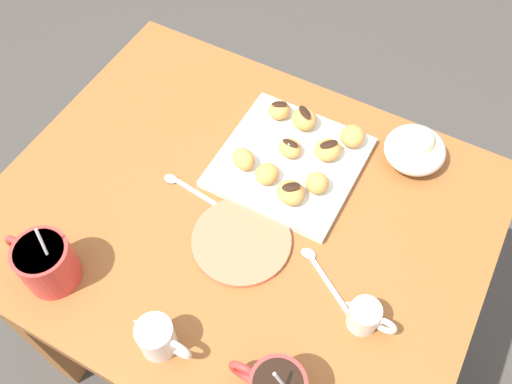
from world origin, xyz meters
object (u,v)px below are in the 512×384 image
object	(u,v)px
beignet_3	(352,136)
beignet_5	(290,148)
ice_cream_bowl	(415,148)
beignet_2	(267,174)
beignet_7	(279,110)
chocolate_sauce_pitcher	(365,316)
beignet_0	(317,183)
beignet_6	(304,119)
dining_table	(241,249)
coffee_mug_red_right	(46,262)
beignet_4	(291,192)
cream_pitcher_white	(157,337)
beignet_1	(243,159)
pastry_plate_square	(289,162)
saucer_coral_left	(241,241)
beignet_8	(328,150)

from	to	relation	value
beignet_3	beignet_5	bearing A→B (deg)	40.61
ice_cream_bowl	beignet_3	distance (m)	0.12
beignet_2	beignet_7	bearing A→B (deg)	-71.11
beignet_2	ice_cream_bowl	bearing A→B (deg)	-140.34
beignet_5	chocolate_sauce_pitcher	bearing A→B (deg)	136.31
beignet_0	beignet_6	xyz separation A→B (m)	(0.09, -0.13, -0.00)
ice_cream_bowl	beignet_5	xyz separation A→B (m)	(0.22, 0.11, -0.01)
beignet_2	dining_table	bearing A→B (deg)	79.07
coffee_mug_red_right	chocolate_sauce_pitcher	bearing A→B (deg)	-160.73
beignet_4	beignet_6	size ratio (longest dim) A/B	1.02
beignet_7	coffee_mug_red_right	bearing A→B (deg)	69.98
dining_table	beignet_2	size ratio (longest dim) A/B	18.60
beignet_3	cream_pitcher_white	bearing A→B (deg)	78.29
beignet_1	cream_pitcher_white	bearing A→B (deg)	98.18
pastry_plate_square	beignet_3	size ratio (longest dim) A/B	5.18
pastry_plate_square	beignet_6	xyz separation A→B (m)	(0.01, -0.09, 0.03)
dining_table	coffee_mug_red_right	size ratio (longest dim) A/B	6.32
beignet_0	beignet_5	distance (m)	0.10
coffee_mug_red_right	beignet_2	distance (m)	0.42
cream_pitcher_white	saucer_coral_left	size ratio (longest dim) A/B	0.58
beignet_3	beignet_7	size ratio (longest dim) A/B	1.10
pastry_plate_square	beignet_1	size ratio (longest dim) A/B	5.28
dining_table	beignet_3	distance (m)	0.33
beignet_0	beignet_7	xyz separation A→B (m)	(0.15, -0.13, -0.00)
beignet_2	beignet_8	bearing A→B (deg)	-125.90
beignet_5	beignet_2	bearing A→B (deg)	82.29
beignet_1	beignet_6	bearing A→B (deg)	-111.82
pastry_plate_square	coffee_mug_red_right	bearing A→B (deg)	58.24
beignet_4	beignet_6	world-z (taller)	beignet_6
ice_cream_bowl	beignet_5	distance (m)	0.24
chocolate_sauce_pitcher	beignet_4	world-z (taller)	chocolate_sauce_pitcher
cream_pitcher_white	ice_cream_bowl	size ratio (longest dim) A/B	0.87
pastry_plate_square	beignet_0	bearing A→B (deg)	153.99
coffee_mug_red_right	saucer_coral_left	distance (m)	0.34
beignet_1	beignet_3	size ratio (longest dim) A/B	0.98
beignet_4	beignet_6	bearing A→B (deg)	-72.13
ice_cream_bowl	beignet_4	size ratio (longest dim) A/B	2.17
saucer_coral_left	beignet_2	xyz separation A→B (m)	(0.02, -0.14, 0.03)
dining_table	ice_cream_bowl	distance (m)	0.41
coffee_mug_red_right	beignet_1	bearing A→B (deg)	-116.81
beignet_2	beignet_6	distance (m)	0.16
coffee_mug_red_right	beignet_0	world-z (taller)	coffee_mug_red_right
ice_cream_bowl	beignet_2	bearing A→B (deg)	39.66
pastry_plate_square	beignet_8	world-z (taller)	beignet_8
saucer_coral_left	beignet_5	distance (m)	0.21
pastry_plate_square	beignet_6	bearing A→B (deg)	-80.96
beignet_6	coffee_mug_red_right	bearing A→B (deg)	64.60
coffee_mug_red_right	beignet_6	distance (m)	0.56
beignet_7	saucer_coral_left	bearing A→B (deg)	104.13
dining_table	beignet_8	world-z (taller)	beignet_8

